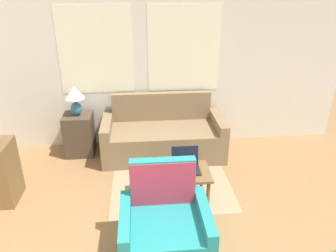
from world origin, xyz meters
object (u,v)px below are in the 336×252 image
couch (163,137)px  snack_bowl (161,171)px  coffee_table (174,176)px  laptop (186,165)px  armchair (165,232)px  cup_yellow (145,174)px  table_lamp (75,97)px  cup_navy (153,163)px

couch → snack_bowl: couch is taller
coffee_table → snack_bowl: bearing=-171.9°
couch → laptop: bearing=-80.8°
armchair → coffee_table: (0.18, 0.88, 0.06)m
coffee_table → couch: bearing=91.7°
couch → cup_yellow: bearing=-103.1°
couch → table_lamp: table_lamp is taller
laptop → snack_bowl: laptop is taller
table_lamp → cup_navy: table_lamp is taller
coffee_table → snack_bowl: 0.18m
cup_navy → couch: bearing=78.9°
couch → cup_navy: bearing=-101.1°
cup_navy → snack_bowl: bearing=-63.0°
armchair → table_lamp: bearing=117.3°
coffee_table → cup_yellow: 0.37m
snack_bowl → cup_yellow: bearing=-157.8°
coffee_table → snack_bowl: snack_bowl is taller
coffee_table → cup_yellow: bearing=-163.9°
cup_yellow → snack_bowl: cup_yellow is taller
cup_yellow → snack_bowl: size_ratio=0.50×
coffee_table → laptop: 0.19m
couch → laptop: 1.19m
table_lamp → snack_bowl: size_ratio=2.14×
couch → armchair: 2.11m
table_lamp → cup_yellow: 1.81m
armchair → coffee_table: 0.90m
coffee_table → cup_yellow: cup_yellow is taller
couch → cup_navy: (-0.21, -1.07, 0.16)m
cup_navy → cup_yellow: cup_yellow is taller
laptop → couch: bearing=99.2°
couch → snack_bowl: bearing=-95.5°
couch → table_lamp: 1.45m
table_lamp → coffee_table: table_lamp is taller
table_lamp → cup_navy: (1.08, -1.19, -0.49)m
armchair → cup_navy: (-0.06, 1.04, 0.16)m
armchair → cup_yellow: 0.82m
laptop → cup_yellow: size_ratio=3.16×
couch → laptop: size_ratio=5.54×
laptop → cup_yellow: 0.52m
couch → snack_bowl: size_ratio=8.73×
cup_yellow → snack_bowl: 0.21m
cup_navy → cup_yellow: (-0.10, -0.25, 0.01)m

